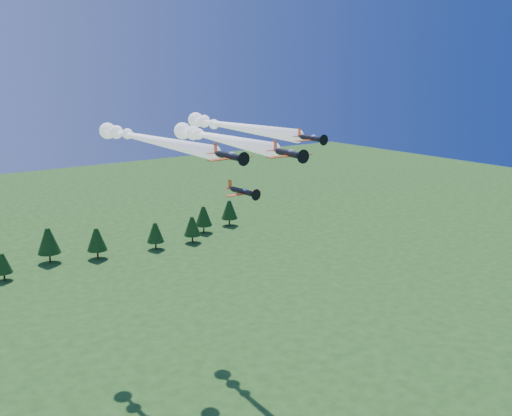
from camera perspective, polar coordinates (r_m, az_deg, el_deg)
ground at (r=115.42m, az=0.82°, el=-19.67°), size 600.00×600.00×0.00m
plane_lead at (r=113.29m, az=-4.14°, el=7.07°), size 9.39×46.51×3.70m
plane_left at (r=118.52m, az=-10.96°, el=6.84°), size 8.04×54.57×3.70m
plane_right at (r=126.42m, az=-2.59°, el=8.22°), size 6.94×49.94×3.70m
plane_slot at (r=103.65m, az=-1.37°, el=1.67°), size 7.52×8.17×2.64m
treeline at (r=198.56m, az=-20.10°, el=-3.74°), size 158.57×20.00×11.98m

